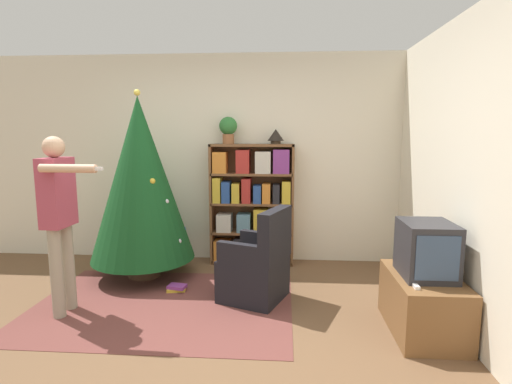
# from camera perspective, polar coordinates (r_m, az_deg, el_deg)

# --- Properties ---
(ground_plane) EXTENTS (14.00, 14.00, 0.00)m
(ground_plane) POSITION_cam_1_polar(r_m,az_deg,el_deg) (3.49, -8.95, -19.57)
(ground_plane) COLOR brown
(wall_back) EXTENTS (8.00, 0.10, 2.60)m
(wall_back) POSITION_cam_1_polar(r_m,az_deg,el_deg) (5.14, -4.06, 4.73)
(wall_back) COLOR silver
(wall_back) RESTS_ON ground_plane
(wall_right) EXTENTS (0.10, 8.00, 2.60)m
(wall_right) POSITION_cam_1_polar(r_m,az_deg,el_deg) (3.36, 30.24, 1.61)
(wall_right) COLOR silver
(wall_right) RESTS_ON ground_plane
(area_rug) EXTENTS (2.45, 1.74, 0.01)m
(area_rug) POSITION_cam_1_polar(r_m,az_deg,el_deg) (4.06, -13.08, -15.39)
(area_rug) COLOR brown
(area_rug) RESTS_ON ground_plane
(bookshelf) EXTENTS (1.03, 0.27, 1.50)m
(bookshelf) POSITION_cam_1_polar(r_m,az_deg,el_deg) (4.96, -0.50, -1.94)
(bookshelf) COLOR brown
(bookshelf) RESTS_ON ground_plane
(tv_stand) EXTENTS (0.52, 0.85, 0.48)m
(tv_stand) POSITION_cam_1_polar(r_m,az_deg,el_deg) (3.68, 22.74, -14.49)
(tv_stand) COLOR brown
(tv_stand) RESTS_ON ground_plane
(television) EXTENTS (0.39, 0.48, 0.45)m
(television) POSITION_cam_1_polar(r_m,az_deg,el_deg) (3.53, 23.19, -7.56)
(television) COLOR #28282D
(television) RESTS_ON tv_stand
(game_remote) EXTENTS (0.04, 0.12, 0.02)m
(game_remote) POSITION_cam_1_polar(r_m,az_deg,el_deg) (3.31, 21.81, -12.32)
(game_remote) COLOR white
(game_remote) RESTS_ON tv_stand
(christmas_tree) EXTENTS (1.15, 1.15, 2.10)m
(christmas_tree) POSITION_cam_1_polar(r_m,az_deg,el_deg) (4.61, -16.15, 1.74)
(christmas_tree) COLOR #4C3323
(christmas_tree) RESTS_ON ground_plane
(armchair) EXTENTS (0.73, 0.73, 0.92)m
(armchair) POSITION_cam_1_polar(r_m,az_deg,el_deg) (3.98, 0.19, -10.77)
(armchair) COLOR black
(armchair) RESTS_ON ground_plane
(standing_person) EXTENTS (0.62, 0.49, 1.60)m
(standing_person) POSITION_cam_1_polar(r_m,az_deg,el_deg) (3.93, -26.29, -2.43)
(standing_person) COLOR #9E937F
(standing_person) RESTS_ON ground_plane
(potted_plant) EXTENTS (0.22, 0.22, 0.33)m
(potted_plant) POSITION_cam_1_polar(r_m,az_deg,el_deg) (4.92, -3.99, 9.07)
(potted_plant) COLOR #935B38
(potted_plant) RESTS_ON bookshelf
(table_lamp) EXTENTS (0.20, 0.20, 0.18)m
(table_lamp) POSITION_cam_1_polar(r_m,az_deg,el_deg) (4.87, 2.84, 8.04)
(table_lamp) COLOR #473828
(table_lamp) RESTS_ON bookshelf
(book_pile_near_tree) EXTENTS (0.21, 0.16, 0.07)m
(book_pile_near_tree) POSITION_cam_1_polar(r_m,az_deg,el_deg) (4.34, -11.26, -13.31)
(book_pile_near_tree) COLOR gold
(book_pile_near_tree) RESTS_ON ground_plane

